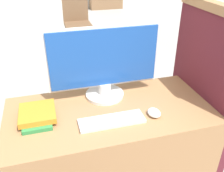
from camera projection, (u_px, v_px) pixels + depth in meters
desk at (110, 158)px, 1.61m from camera, size 1.17×0.58×0.75m
carrel_divider at (198, 104)px, 1.64m from camera, size 0.07×0.64×1.31m
monitor at (104, 63)px, 1.46m from camera, size 0.67×0.24×0.44m
keyboard at (112, 121)px, 1.33m from camera, size 0.35×0.11×0.02m
mouse at (154, 113)px, 1.37m from camera, size 0.07×0.09×0.03m
book_stack at (37, 115)px, 1.34m from camera, size 0.19×0.23×0.05m
far_chair at (77, 18)px, 4.30m from camera, size 0.44×0.44×0.90m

